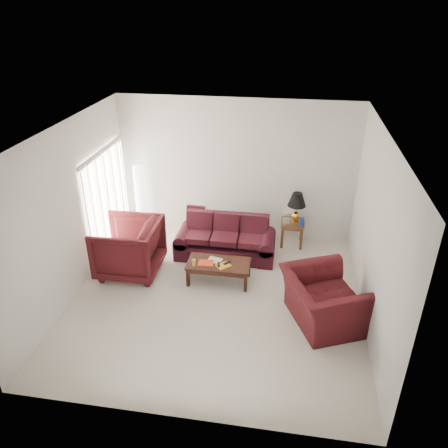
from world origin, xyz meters
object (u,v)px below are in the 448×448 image
armchair_left (129,248)px  armchair_right (323,300)px  floor_lamp (141,200)px  end_table (292,233)px  coffee_table (219,272)px  sofa (225,238)px

armchair_left → armchair_right: size_ratio=0.91×
floor_lamp → armchair_left: floor_lamp is taller
end_table → armchair_right: 2.52m
end_table → coffee_table: 2.08m
sofa → floor_lamp: floor_lamp is taller
sofa → end_table: bearing=24.7°
sofa → coffee_table: bearing=-91.6°
end_table → floor_lamp: 3.36m
floor_lamp → armchair_right: bearing=-32.4°
floor_lamp → sofa: bearing=-19.4°
armchair_left → end_table: bearing=116.2°
end_table → armchair_left: bearing=-152.8°
end_table → armchair_left: armchair_left is taller
floor_lamp → armchair_right: 4.60m
sofa → floor_lamp: size_ratio=1.25×
end_table → armchair_right: armchair_right is taller
end_table → armchair_right: (0.55, -2.45, 0.15)m
armchair_right → coffee_table: armchair_right is taller
coffee_table → armchair_right: bearing=-12.6°
coffee_table → armchair_left: bearing=-170.1°
sofa → end_table: sofa is taller
sofa → coffee_table: (0.02, -0.92, -0.21)m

